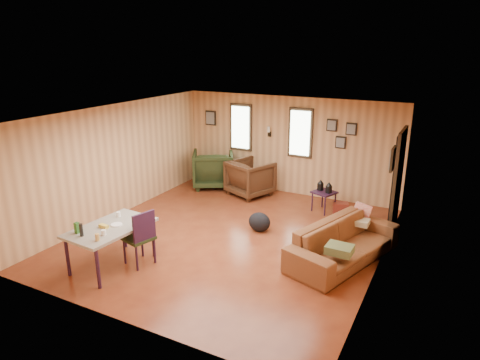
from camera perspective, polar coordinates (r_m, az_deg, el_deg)
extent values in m
cube|color=brown|center=(8.39, -1.27, -7.66)|extent=(5.50, 6.00, 0.02)
cube|color=#997C5B|center=(7.67, -1.39, 8.91)|extent=(5.50, 6.00, 0.02)
cube|color=tan|center=(10.59, 6.52, 4.58)|extent=(5.50, 0.02, 2.40)
cube|color=tan|center=(5.67, -16.20, -7.86)|extent=(5.50, 0.02, 2.40)
cube|color=tan|center=(9.53, -16.06, 2.53)|extent=(0.02, 6.00, 2.40)
cube|color=tan|center=(7.11, 18.61, -2.82)|extent=(0.02, 6.00, 2.40)
cube|color=black|center=(11.00, 0.14, 7.05)|extent=(0.60, 0.05, 1.20)
cube|color=#E0F2D1|center=(10.97, 0.04, 7.01)|extent=(0.48, 0.04, 1.06)
cube|color=black|center=(10.38, 8.06, 6.23)|extent=(0.60, 0.05, 1.20)
cube|color=#E0F2D1|center=(10.34, 7.99, 6.19)|extent=(0.48, 0.04, 1.06)
cube|color=black|center=(10.67, 3.94, 6.12)|extent=(0.07, 0.05, 0.12)
cylinder|color=silver|center=(10.59, 3.82, 6.76)|extent=(0.07, 0.07, 0.14)
cube|color=black|center=(9.02, 20.29, -0.06)|extent=(0.06, 1.00, 2.05)
cube|color=black|center=(9.03, 20.04, -0.02)|extent=(0.04, 0.82, 1.90)
cube|color=black|center=(10.12, 12.16, 7.16)|extent=(0.24, 0.04, 0.28)
cube|color=#9E998C|center=(10.09, 12.11, 7.13)|extent=(0.19, 0.02, 0.22)
cube|color=black|center=(10.02, 14.63, 6.59)|extent=(0.24, 0.04, 0.28)
cube|color=#9E998C|center=(9.99, 14.59, 6.56)|extent=(0.19, 0.02, 0.22)
cube|color=black|center=(10.13, 13.27, 4.90)|extent=(0.24, 0.04, 0.28)
cube|color=#9E998C|center=(10.11, 13.23, 4.87)|extent=(0.19, 0.02, 0.22)
cube|color=black|center=(11.41, -3.92, 8.25)|extent=(0.30, 0.04, 0.38)
cube|color=#9E998C|center=(11.38, -4.00, 8.23)|extent=(0.24, 0.02, 0.31)
cube|color=black|center=(7.78, 19.71, 2.66)|extent=(0.04, 0.34, 0.42)
cube|color=#9E998C|center=(7.79, 19.50, 2.69)|extent=(0.02, 0.27, 0.34)
imported|color=brown|center=(7.56, 13.75, -7.33)|extent=(1.36, 2.38, 0.89)
imported|color=#442614|center=(10.50, 1.39, 0.50)|extent=(1.20, 1.16, 0.96)
imported|color=#242E14|center=(11.14, -3.61, 1.72)|extent=(1.35, 1.33, 1.04)
cube|color=#30152F|center=(11.02, -2.29, 1.45)|extent=(0.59, 0.56, 0.04)
cube|color=#30152F|center=(11.12, -2.27, -0.22)|extent=(0.54, 0.50, 0.03)
cylinder|color=#30152F|center=(10.99, -3.59, -0.01)|extent=(0.04, 0.04, 0.49)
cylinder|color=#30152F|center=(10.88, -1.48, -0.17)|extent=(0.04, 0.04, 0.49)
cylinder|color=#30152F|center=(11.32, -3.04, 0.53)|extent=(0.04, 0.04, 0.49)
cylinder|color=#30152F|center=(11.21, -0.99, 0.38)|extent=(0.04, 0.04, 0.49)
cube|color=#4C3833|center=(11.03, -2.84, 1.87)|extent=(0.09, 0.04, 0.12)
cube|color=#4C3833|center=(10.98, -1.84, 1.78)|extent=(0.08, 0.04, 0.11)
cube|color=#30152F|center=(9.64, 11.17, -1.62)|extent=(0.58, 0.58, 0.04)
cylinder|color=#30152F|center=(9.69, 9.60, -2.84)|extent=(0.04, 0.04, 0.45)
cylinder|color=#30152F|center=(9.48, 11.26, -3.41)|extent=(0.04, 0.04, 0.45)
cylinder|color=#30152F|center=(9.95, 10.93, -2.36)|extent=(0.04, 0.04, 0.45)
cylinder|color=#30152F|center=(9.75, 12.57, -2.90)|extent=(0.04, 0.04, 0.45)
cube|color=black|center=(9.68, 10.66, -0.90)|extent=(0.13, 0.13, 0.16)
cone|color=black|center=(9.64, 10.71, -0.20)|extent=(0.17, 0.17, 0.09)
cube|color=black|center=(9.54, 11.75, -1.24)|extent=(0.13, 0.13, 0.16)
cone|color=black|center=(9.50, 11.79, -0.52)|extent=(0.17, 0.17, 0.09)
cube|color=maroon|center=(9.75, 13.26, -3.61)|extent=(0.38, 0.32, 0.24)
ellipsoid|color=black|center=(8.57, 2.61, -5.60)|extent=(0.55, 0.49, 0.39)
cube|color=#525931|center=(7.01, 13.13, -9.00)|extent=(0.42, 0.34, 0.13)
cube|color=red|center=(8.35, 15.94, -4.12)|extent=(0.37, 0.10, 0.37)
cube|color=tan|center=(8.15, 15.61, -5.41)|extent=(0.35, 0.27, 0.10)
cube|color=gray|center=(7.39, -16.90, -6.12)|extent=(0.95, 1.47, 0.05)
cylinder|color=#30152F|center=(7.46, -22.01, -9.46)|extent=(0.06, 0.06, 0.67)
cylinder|color=#30152F|center=(6.95, -18.43, -11.13)|extent=(0.06, 0.06, 0.67)
cylinder|color=#30152F|center=(8.14, -15.16, -6.44)|extent=(0.06, 0.06, 0.67)
cylinder|color=#30152F|center=(7.67, -11.47, -7.69)|extent=(0.06, 0.06, 0.67)
cylinder|color=white|center=(7.08, -17.72, -6.69)|extent=(0.08, 0.08, 0.08)
cylinder|color=white|center=(7.73, -15.90, -4.41)|extent=(0.08, 0.08, 0.08)
cube|color=#2A6022|center=(7.27, -20.90, -5.98)|extent=(0.07, 0.07, 0.18)
cylinder|color=black|center=(7.13, -20.41, -6.26)|extent=(0.06, 0.06, 0.21)
cylinder|color=tan|center=(6.91, -18.50, -7.24)|extent=(0.07, 0.07, 0.11)
cylinder|color=white|center=(7.40, -16.14, -5.74)|extent=(0.20, 0.20, 0.02)
cube|color=gold|center=(7.35, -17.72, -5.90)|extent=(0.17, 0.09, 0.06)
cube|color=#242E14|center=(7.44, -13.38, -7.52)|extent=(0.54, 0.54, 0.05)
cube|color=#30152F|center=(7.19, -12.67, -6.09)|extent=(0.15, 0.42, 0.48)
cylinder|color=#30152F|center=(7.59, -15.14, -9.14)|extent=(0.05, 0.05, 0.46)
cylinder|color=#30152F|center=(7.32, -13.60, -10.07)|extent=(0.05, 0.05, 0.46)
cylinder|color=#30152F|center=(7.76, -12.92, -8.35)|extent=(0.05, 0.05, 0.46)
cylinder|color=#30152F|center=(7.50, -11.33, -9.21)|extent=(0.05, 0.05, 0.46)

